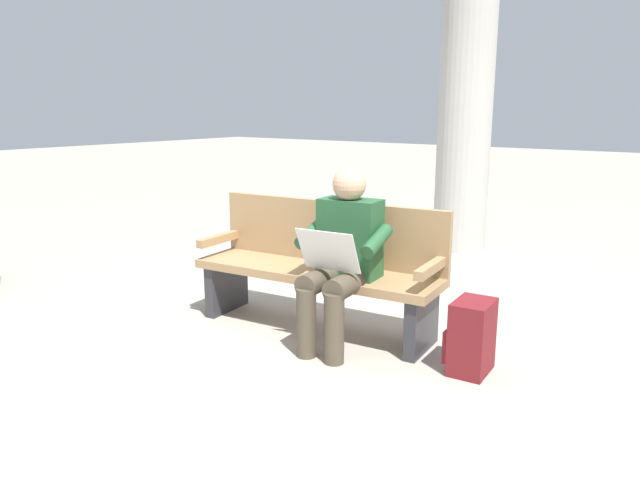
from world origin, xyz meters
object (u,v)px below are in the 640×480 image
Objects in this scene: bench_near at (320,265)px; person_seated at (342,253)px; backpack at (471,337)px; support_pillar at (467,80)px.

bench_near is 0.41m from person_seated.
backpack is (-0.86, -0.10, -0.41)m from person_seated.
bench_near is at bearing -38.07° from person_seated.
person_seated is at bearing 141.93° from bench_near.
support_pillar reaches higher than backpack.
bench_near is at bearing -4.60° from backpack.
person_seated is 3.39m from support_pillar.
bench_near is 3.24m from support_pillar.
support_pillar is at bearing -86.69° from person_seated.
person_seated is 0.96m from backpack.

